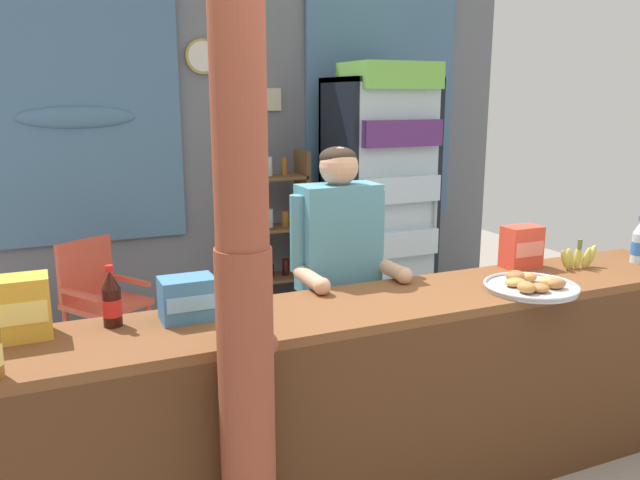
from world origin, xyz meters
TOP-DOWN VIEW (x-y plane):
  - ground_plane at (0.00, 1.27)m, footprint 8.23×8.23m
  - back_wall_curtained at (0.01, 3.21)m, footprint 5.14×0.22m
  - stall_counter at (-0.10, 0.32)m, footprint 3.48×0.53m
  - timber_post at (-0.85, 0.07)m, footprint 0.21×0.19m
  - drink_fridge at (1.08, 2.58)m, footprint 0.78×0.72m
  - bottle_shelf_rack at (0.29, 2.88)m, footprint 0.48×0.28m
  - plastic_lawn_chair at (-1.14, 2.49)m, footprint 0.61×0.61m
  - shopkeeper at (-0.11, 0.88)m, footprint 0.51×0.42m
  - soda_bottle_lime_soda at (-0.83, 0.28)m, footprint 0.09×0.09m
  - soda_bottle_water at (1.44, 0.44)m, footprint 0.07×0.07m
  - soda_bottle_cola at (-1.23, 0.57)m, footprint 0.07×0.07m
  - snack_box_crackers at (0.80, 0.62)m, footprint 0.19×0.13m
  - snack_box_choco_powder at (-1.55, 0.58)m, footprint 0.22×0.15m
  - snack_box_biscuit at (-0.94, 0.53)m, footprint 0.21×0.15m
  - pastry_tray at (0.57, 0.28)m, footprint 0.43×0.43m
  - banana_bunch at (1.06, 0.48)m, footprint 0.27×0.07m

SIDE VIEW (x-z plane):
  - ground_plane at x=0.00m, z-range 0.00..0.00m
  - plastic_lawn_chair at x=-1.14m, z-range 0.06..0.92m
  - stall_counter at x=-0.10m, z-range 0.11..1.05m
  - bottle_shelf_rack at x=0.29m, z-range 0.03..1.41m
  - pastry_tray at x=0.57m, z-range 0.92..0.99m
  - shopkeeper at x=-0.11m, z-range 0.20..1.77m
  - banana_bunch at x=1.06m, z-range 0.91..1.08m
  - snack_box_biscuit at x=-0.94m, z-range 0.94..1.11m
  - soda_bottle_cola at x=-1.23m, z-range 0.92..1.16m
  - soda_bottle_water at x=1.44m, z-range 0.92..1.17m
  - snack_box_crackers at x=0.80m, z-range 0.94..1.15m
  - snack_box_choco_powder at x=-1.55m, z-range 0.94..1.17m
  - soda_bottle_lime_soda at x=-0.83m, z-range 0.91..1.22m
  - drink_fridge at x=1.08m, z-range 0.10..2.16m
  - timber_post at x=-0.85m, z-range -0.06..2.59m
  - back_wall_curtained at x=0.01m, z-range 0.05..2.84m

